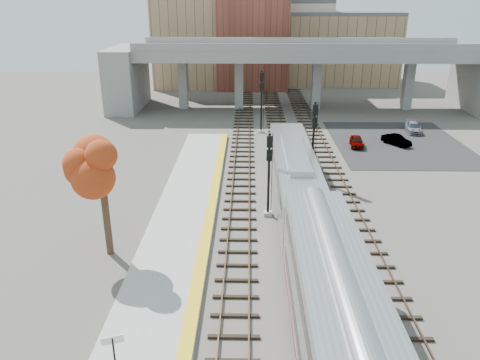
# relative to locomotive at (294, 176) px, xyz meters

# --- Properties ---
(ground) EXTENTS (160.00, 160.00, 0.00)m
(ground) POSITION_rel_locomotive_xyz_m (-1.00, -11.68, -2.28)
(ground) COLOR #47423D
(ground) RESTS_ON ground
(platform) EXTENTS (4.50, 60.00, 0.35)m
(platform) POSITION_rel_locomotive_xyz_m (-8.25, -11.68, -2.10)
(platform) COLOR #9E9E99
(platform) RESTS_ON ground
(yellow_strip) EXTENTS (0.70, 60.00, 0.01)m
(yellow_strip) POSITION_rel_locomotive_xyz_m (-6.35, -11.68, -1.92)
(yellow_strip) COLOR yellow
(yellow_strip) RESTS_ON platform
(tracks) EXTENTS (10.70, 95.00, 0.25)m
(tracks) POSITION_rel_locomotive_xyz_m (-0.07, 0.82, -2.20)
(tracks) COLOR black
(tracks) RESTS_ON ground
(overpass) EXTENTS (54.00, 12.00, 9.50)m
(overpass) POSITION_rel_locomotive_xyz_m (3.92, 33.32, 3.53)
(overpass) COLOR slate
(overpass) RESTS_ON ground
(buildings_far) EXTENTS (43.00, 21.00, 20.60)m
(buildings_far) POSITION_rel_locomotive_xyz_m (0.26, 54.89, 5.60)
(buildings_far) COLOR #967857
(buildings_far) RESTS_ON ground
(parking_lot) EXTENTS (14.00, 18.00, 0.04)m
(parking_lot) POSITION_rel_locomotive_xyz_m (13.00, 16.32, -2.26)
(parking_lot) COLOR black
(parking_lot) RESTS_ON ground
(locomotive) EXTENTS (3.02, 19.05, 4.10)m
(locomotive) POSITION_rel_locomotive_xyz_m (0.00, 0.00, 0.00)
(locomotive) COLOR #A8AAB2
(locomotive) RESTS_ON ground
(signal_mast_near) EXTENTS (0.60, 0.64, 6.32)m
(signal_mast_near) POSITION_rel_locomotive_xyz_m (-2.10, -2.44, 0.71)
(signal_mast_near) COLOR #9E9E99
(signal_mast_near) RESTS_ON ground
(signal_mast_mid) EXTENTS (0.60, 0.64, 6.94)m
(signal_mast_mid) POSITION_rel_locomotive_xyz_m (2.00, 4.96, 1.15)
(signal_mast_mid) COLOR #9E9E99
(signal_mast_mid) RESTS_ON ground
(signal_mast_far) EXTENTS (0.60, 0.64, 7.28)m
(signal_mast_far) POSITION_rel_locomotive_xyz_m (-2.10, 20.17, 1.38)
(signal_mast_far) COLOR #9E9E99
(signal_mast_far) RESTS_ON ground
(station_sign) EXTENTS (0.87, 0.32, 2.27)m
(station_sign) POSITION_rel_locomotive_xyz_m (-8.92, -18.90, -0.30)
(station_sign) COLOR black
(station_sign) RESTS_ON platform
(tree) EXTENTS (3.60, 3.60, 8.23)m
(tree) POSITION_rel_locomotive_xyz_m (-12.27, -8.03, 3.83)
(tree) COLOR #382619
(tree) RESTS_ON ground
(car_a) EXTENTS (1.70, 3.45, 1.13)m
(car_a) POSITION_rel_locomotive_xyz_m (8.07, 14.81, -1.67)
(car_a) COLOR #99999E
(car_a) RESTS_ON parking_lot
(car_b) EXTENTS (2.88, 3.44, 1.11)m
(car_b) POSITION_rel_locomotive_xyz_m (12.52, 15.43, -1.68)
(car_b) COLOR #99999E
(car_b) RESTS_ON parking_lot
(car_c) EXTENTS (2.05, 4.03, 1.12)m
(car_c) POSITION_rel_locomotive_xyz_m (16.05, 20.66, -1.68)
(car_c) COLOR #99999E
(car_c) RESTS_ON parking_lot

